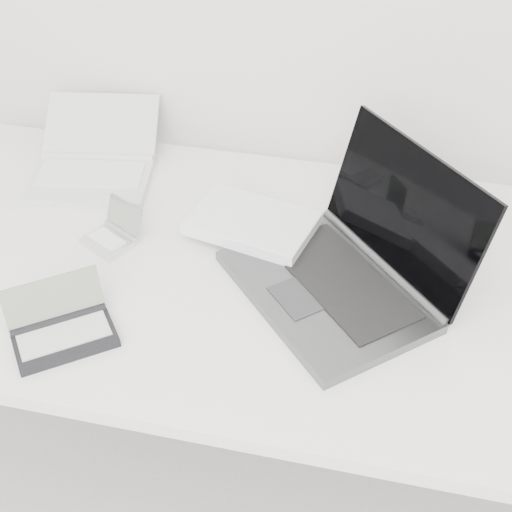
% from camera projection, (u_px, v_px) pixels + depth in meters
% --- Properties ---
extents(desk, '(1.60, 0.80, 0.73)m').
position_uv_depth(desk, '(275.00, 287.00, 1.41)').
color(desk, white).
rests_on(desk, ground).
extents(laptop_large, '(0.58, 0.50, 0.25)m').
position_uv_depth(laptop_large, '(323.00, 255.00, 1.35)').
color(laptop_large, '#555759').
rests_on(laptop_large, desk).
extents(netbook_open_white, '(0.32, 0.37, 0.11)m').
position_uv_depth(netbook_open_white, '(93.00, 165.00, 1.62)').
color(netbook_open_white, silver).
rests_on(netbook_open_white, desk).
extents(pda_silver, '(0.13, 0.13, 0.08)m').
position_uv_depth(pda_silver, '(113.00, 235.00, 1.44)').
color(pda_silver, silver).
rests_on(pda_silver, desk).
extents(palmtop_charcoal, '(0.21, 0.20, 0.09)m').
position_uv_depth(palmtop_charcoal, '(62.00, 330.00, 1.23)').
color(palmtop_charcoal, black).
rests_on(palmtop_charcoal, desk).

